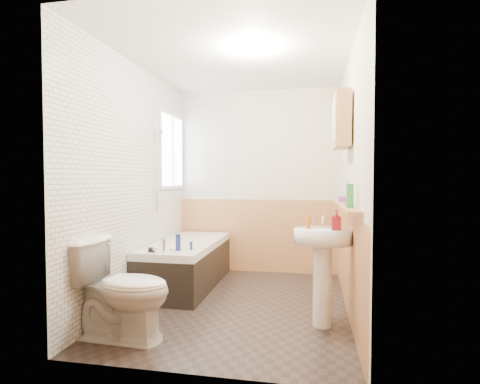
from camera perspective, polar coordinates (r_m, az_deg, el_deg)
name	(u,v)px	position (r m, az deg, el deg)	size (l,w,h in m)	color
floor	(237,304)	(4.01, -0.42, -16.75)	(2.80, 2.80, 0.00)	black
ceiling	(237,58)	(3.98, -0.43, 19.75)	(2.80, 2.80, 0.00)	white
wall_back	(257,181)	(5.18, 2.63, 1.62)	(2.20, 0.02, 2.50)	beige
wall_front	(194,185)	(2.42, -6.99, 1.01)	(2.20, 0.02, 2.50)	beige
wall_left	(136,182)	(4.15, -15.63, 1.41)	(0.02, 2.80, 2.50)	beige
wall_right	(351,183)	(3.73, 16.52, 1.33)	(0.02, 2.80, 2.50)	beige
wainscot_right	(348,261)	(3.82, 16.07, -10.00)	(0.01, 2.80, 1.00)	tan
wainscot_front	(196,299)	(2.57, -6.75, -15.94)	(2.20, 0.01, 1.00)	tan
wainscot_back	(257,236)	(5.22, 2.59, -6.65)	(2.20, 0.01, 1.00)	tan
tile_cladding_left	(137,182)	(4.14, -15.35, 1.41)	(0.01, 2.80, 2.50)	white
tile_return_back	(206,146)	(5.33, -5.19, 7.01)	(0.75, 0.01, 1.50)	white
window	(172,151)	(5.02, -10.31, 6.14)	(0.03, 0.79, 0.99)	white
bathtub	(187,263)	(4.62, -8.13, -10.60)	(0.70, 1.61, 0.68)	black
shower_riser	(157,156)	(4.51, -12.46, 5.45)	(0.10, 0.08, 1.13)	silver
toilet	(121,289)	(3.26, -17.64, -13.90)	(0.46, 0.82, 0.81)	white
sink	(323,257)	(3.38, 12.47, -9.59)	(0.50, 0.40, 0.97)	white
pine_shelf	(345,206)	(3.48, 15.76, -2.09)	(0.10, 1.51, 0.03)	tan
medicine_cabinet	(341,121)	(3.72, 15.17, 10.34)	(0.14, 0.56, 0.50)	tan
foam_can	(350,196)	(3.09, 16.38, -0.55)	(0.06, 0.06, 0.19)	#388447
green_bottle	(347,192)	(3.28, 16.06, 0.03)	(0.05, 0.05, 0.24)	#388447
black_jar	(342,199)	(3.87, 15.27, -1.07)	(0.08, 0.08, 0.05)	purple
soap_bottle	(336,225)	(3.28, 14.40, -4.95)	(0.08, 0.17, 0.08)	maroon
clear_bottle	(308,222)	(3.31, 10.39, -4.59)	(0.04, 0.04, 0.11)	orange
blue_gel	(178,242)	(3.99, -9.41, -7.60)	(0.05, 0.03, 0.17)	navy
cream_jar	(152,249)	(4.00, -13.31, -8.52)	(0.07, 0.07, 0.05)	black
orange_bottle	(191,246)	(4.02, -7.46, -8.13)	(0.03, 0.03, 0.09)	navy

